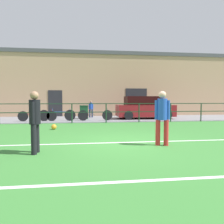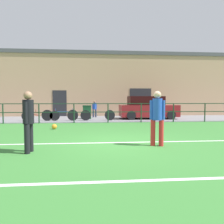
{
  "view_description": "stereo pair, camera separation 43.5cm",
  "coord_description": "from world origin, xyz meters",
  "px_view_note": "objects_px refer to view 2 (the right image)",
  "views": [
    {
      "loc": [
        -1.33,
        -6.77,
        1.39
      ],
      "look_at": [
        0.0,
        3.36,
        0.79
      ],
      "focal_mm": 34.84,
      "sensor_mm": 36.0,
      "label": 1
    },
    {
      "loc": [
        -0.89,
        -6.82,
        1.39
      ],
      "look_at": [
        0.0,
        3.36,
        0.79
      ],
      "focal_mm": 34.84,
      "sensor_mm": 36.0,
      "label": 2
    }
  ],
  "objects_px": {
    "bicycle_parked_4": "(98,115)",
    "trash_bin_0": "(87,112)",
    "player_goalkeeper": "(28,118)",
    "spectator_child": "(95,108)",
    "player_winger": "(157,115)",
    "bicycle_parked_3": "(41,116)",
    "parked_car_red": "(148,108)",
    "bicycle_parked_0": "(60,115)",
    "soccer_ball_match": "(54,127)"
  },
  "relations": [
    {
      "from": "bicycle_parked_4",
      "to": "trash_bin_0",
      "type": "xyz_separation_m",
      "value": [
        -0.72,
        1.25,
        0.13
      ]
    },
    {
      "from": "player_goalkeeper",
      "to": "parked_car_red",
      "type": "bearing_deg",
      "value": -25.09
    },
    {
      "from": "player_goalkeeper",
      "to": "spectator_child",
      "type": "relative_size",
      "value": 1.26
    },
    {
      "from": "player_goalkeeper",
      "to": "soccer_ball_match",
      "type": "distance_m",
      "value": 4.52
    },
    {
      "from": "soccer_ball_match",
      "to": "bicycle_parked_3",
      "type": "relative_size",
      "value": 0.1
    },
    {
      "from": "spectator_child",
      "to": "parked_car_red",
      "type": "relative_size",
      "value": 0.32
    },
    {
      "from": "parked_car_red",
      "to": "bicycle_parked_4",
      "type": "xyz_separation_m",
      "value": [
        -3.54,
        -0.99,
        -0.4
      ]
    },
    {
      "from": "parked_car_red",
      "to": "trash_bin_0",
      "type": "xyz_separation_m",
      "value": [
        -4.25,
        0.26,
        -0.27
      ]
    },
    {
      "from": "soccer_ball_match",
      "to": "bicycle_parked_0",
      "type": "xyz_separation_m",
      "value": [
        -0.3,
        3.81,
        0.26
      ]
    },
    {
      "from": "bicycle_parked_3",
      "to": "bicycle_parked_0",
      "type": "bearing_deg",
      "value": 0.0
    },
    {
      "from": "trash_bin_0",
      "to": "soccer_ball_match",
      "type": "bearing_deg",
      "value": -105.28
    },
    {
      "from": "trash_bin_0",
      "to": "player_winger",
      "type": "bearing_deg",
      "value": -75.61
    },
    {
      "from": "parked_car_red",
      "to": "trash_bin_0",
      "type": "distance_m",
      "value": 4.27
    },
    {
      "from": "bicycle_parked_3",
      "to": "bicycle_parked_4",
      "type": "relative_size",
      "value": 1.06
    },
    {
      "from": "bicycle_parked_4",
      "to": "spectator_child",
      "type": "bearing_deg",
      "value": 94.23
    },
    {
      "from": "trash_bin_0",
      "to": "parked_car_red",
      "type": "bearing_deg",
      "value": -3.53
    },
    {
      "from": "bicycle_parked_3",
      "to": "bicycle_parked_4",
      "type": "distance_m",
      "value": 3.61
    },
    {
      "from": "bicycle_parked_0",
      "to": "bicycle_parked_4",
      "type": "bearing_deg",
      "value": 0.0
    },
    {
      "from": "player_goalkeeper",
      "to": "bicycle_parked_3",
      "type": "relative_size",
      "value": 0.67
    },
    {
      "from": "bicycle_parked_3",
      "to": "player_goalkeeper",
      "type": "bearing_deg",
      "value": -78.81
    },
    {
      "from": "player_winger",
      "to": "bicycle_parked_3",
      "type": "distance_m",
      "value": 9.35
    },
    {
      "from": "parked_car_red",
      "to": "bicycle_parked_4",
      "type": "relative_size",
      "value": 1.8
    },
    {
      "from": "soccer_ball_match",
      "to": "player_goalkeeper",
      "type": "bearing_deg",
      "value": -88.35
    },
    {
      "from": "soccer_ball_match",
      "to": "bicycle_parked_4",
      "type": "bearing_deg",
      "value": 61.12
    },
    {
      "from": "player_goalkeeper",
      "to": "soccer_ball_match",
      "type": "height_order",
      "value": "player_goalkeeper"
    },
    {
      "from": "player_goalkeeper",
      "to": "player_winger",
      "type": "distance_m",
      "value": 3.6
    },
    {
      "from": "player_goalkeeper",
      "to": "spectator_child",
      "type": "height_order",
      "value": "player_goalkeeper"
    },
    {
      "from": "spectator_child",
      "to": "trash_bin_0",
      "type": "height_order",
      "value": "spectator_child"
    },
    {
      "from": "player_winger",
      "to": "bicycle_parked_3",
      "type": "height_order",
      "value": "player_winger"
    },
    {
      "from": "parked_car_red",
      "to": "bicycle_parked_0",
      "type": "distance_m",
      "value": 6.03
    },
    {
      "from": "player_winger",
      "to": "soccer_ball_match",
      "type": "relative_size",
      "value": 6.8
    },
    {
      "from": "player_goalkeeper",
      "to": "bicycle_parked_3",
      "type": "xyz_separation_m",
      "value": [
        -1.63,
        8.26,
        -0.55
      ]
    },
    {
      "from": "parked_car_red",
      "to": "player_goalkeeper",
      "type": "bearing_deg",
      "value": -120.77
    },
    {
      "from": "bicycle_parked_0",
      "to": "trash_bin_0",
      "type": "distance_m",
      "value": 2.1
    },
    {
      "from": "player_goalkeeper",
      "to": "parked_car_red",
      "type": "relative_size",
      "value": 0.4
    },
    {
      "from": "bicycle_parked_4",
      "to": "trash_bin_0",
      "type": "distance_m",
      "value": 1.45
    },
    {
      "from": "bicycle_parked_4",
      "to": "bicycle_parked_3",
      "type": "bearing_deg",
      "value": -180.0
    },
    {
      "from": "player_winger",
      "to": "bicycle_parked_4",
      "type": "height_order",
      "value": "player_winger"
    },
    {
      "from": "spectator_child",
      "to": "bicycle_parked_3",
      "type": "xyz_separation_m",
      "value": [
        -3.42,
        -2.5,
        -0.39
      ]
    },
    {
      "from": "trash_bin_0",
      "to": "bicycle_parked_4",
      "type": "bearing_deg",
      "value": -60.19
    },
    {
      "from": "bicycle_parked_3",
      "to": "parked_car_red",
      "type": "bearing_deg",
      "value": 7.89
    },
    {
      "from": "soccer_ball_match",
      "to": "bicycle_parked_0",
      "type": "distance_m",
      "value": 3.83
    },
    {
      "from": "player_winger",
      "to": "trash_bin_0",
      "type": "xyz_separation_m",
      "value": [
        -2.31,
        9.0,
        -0.43
      ]
    },
    {
      "from": "player_goalkeeper",
      "to": "bicycle_parked_0",
      "type": "distance_m",
      "value": 8.29
    },
    {
      "from": "player_goalkeeper",
      "to": "player_winger",
      "type": "xyz_separation_m",
      "value": [
        3.56,
        0.51,
        0.02
      ]
    },
    {
      "from": "player_goalkeeper",
      "to": "soccer_ball_match",
      "type": "xyz_separation_m",
      "value": [
        -0.13,
        4.45,
        -0.78
      ]
    },
    {
      "from": "player_winger",
      "to": "soccer_ball_match",
      "type": "xyz_separation_m",
      "value": [
        -3.69,
        3.94,
        -0.81
      ]
    },
    {
      "from": "bicycle_parked_3",
      "to": "spectator_child",
      "type": "bearing_deg",
      "value": 36.16
    },
    {
      "from": "bicycle_parked_0",
      "to": "bicycle_parked_3",
      "type": "bearing_deg",
      "value": 180.0
    },
    {
      "from": "player_goalkeeper",
      "to": "spectator_child",
      "type": "bearing_deg",
      "value": -3.74
    }
  ]
}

